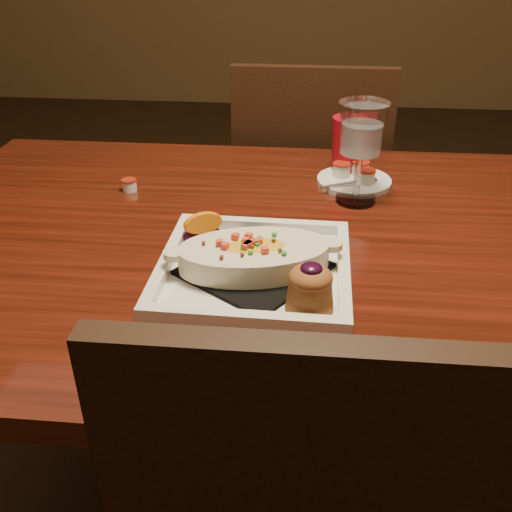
# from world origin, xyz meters

# --- Properties ---
(floor) EXTENTS (7.00, 7.00, 0.00)m
(floor) POSITION_xyz_m (0.00, 0.00, 0.00)
(floor) COLOR black
(floor) RESTS_ON ground
(table) EXTENTS (1.50, 0.90, 0.75)m
(table) POSITION_xyz_m (0.00, 0.00, 0.65)
(table) COLOR #5F180D
(table) RESTS_ON floor
(chair_far) EXTENTS (0.42, 0.42, 0.93)m
(chair_far) POSITION_xyz_m (-0.00, 0.63, 0.51)
(chair_far) COLOR black
(chair_far) RESTS_ON floor
(plate) EXTENTS (0.30, 0.30, 0.08)m
(plate) POSITION_xyz_m (-0.08, -0.14, 0.78)
(plate) COLOR white
(plate) RESTS_ON table
(goblet) EXTENTS (0.09, 0.09, 0.20)m
(goblet) POSITION_xyz_m (0.09, 0.16, 0.89)
(goblet) COLOR silver
(goblet) RESTS_ON table
(saucer) EXTENTS (0.15, 0.15, 0.10)m
(saucer) POSITION_xyz_m (0.09, 0.24, 0.76)
(saucer) COLOR white
(saucer) RESTS_ON table
(creamer_loose) EXTENTS (0.03, 0.03, 0.02)m
(creamer_loose) POSITION_xyz_m (-0.37, 0.17, 0.76)
(creamer_loose) COLOR silver
(creamer_loose) RESTS_ON table
(red_tumbler) EXTENTS (0.07, 0.07, 0.12)m
(red_tumbler) POSITION_xyz_m (0.08, 0.30, 0.81)
(red_tumbler) COLOR #A90C1E
(red_tumbler) RESTS_ON table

